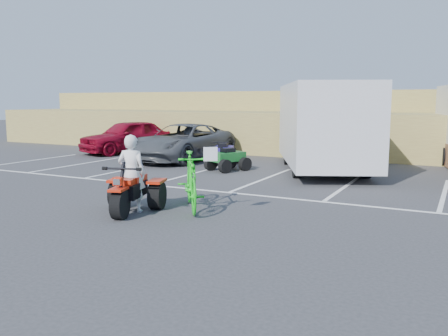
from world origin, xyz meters
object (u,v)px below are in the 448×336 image
at_px(quad_atv_green, 228,171).
at_px(red_car, 128,136).
at_px(green_dirt_bike, 191,181).
at_px(rider, 132,173).
at_px(quad_atv_blue, 223,165).
at_px(cargo_trailer, 324,124).
at_px(grey_pickup, 183,142).
at_px(red_trike_atv, 130,213).

bearing_deg(quad_atv_green, red_car, -179.83).
bearing_deg(green_dirt_bike, quad_atv_green, 73.30).
distance_m(rider, quad_atv_blue, 8.49).
height_order(red_car, cargo_trailer, cargo_trailer).
height_order(grey_pickup, red_car, red_car).
distance_m(red_trike_atv, green_dirt_bike, 1.59).
bearing_deg(red_car, red_trike_atv, -32.45).
bearing_deg(rider, grey_pickup, -82.15).
bearing_deg(cargo_trailer, rider, -129.22).
height_order(rider, red_car, rider).
height_order(green_dirt_bike, grey_pickup, grey_pickup).
distance_m(green_dirt_bike, grey_pickup, 9.54).
bearing_deg(cargo_trailer, red_trike_atv, -128.71).
xyz_separation_m(rider, grey_pickup, (-4.13, 8.79, -0.12)).
distance_m(red_trike_atv, quad_atv_blue, 8.60).
distance_m(red_car, quad_atv_blue, 6.51).
relative_size(green_dirt_bike, quad_atv_blue, 1.51).
bearing_deg(green_dirt_bike, red_trike_atv, -173.52).
height_order(grey_pickup, quad_atv_blue, grey_pickup).
xyz_separation_m(green_dirt_bike, grey_pickup, (-5.24, 7.97, 0.10)).
height_order(rider, quad_atv_green, rider).
bearing_deg(grey_pickup, quad_atv_blue, -12.56).
distance_m(quad_atv_blue, quad_atv_green, 1.67).
height_order(green_dirt_bike, cargo_trailer, cargo_trailer).
bearing_deg(red_trike_atv, green_dirt_bike, 24.78).
height_order(grey_pickup, cargo_trailer, cargo_trailer).
height_order(red_trike_atv, grey_pickup, grey_pickup).
xyz_separation_m(red_trike_atv, quad_atv_green, (-1.00, 6.99, 0.00)).
bearing_deg(red_car, green_dirt_bike, -26.13).
relative_size(rider, red_car, 0.38).
bearing_deg(quad_atv_blue, grey_pickup, 147.79).
xyz_separation_m(green_dirt_bike, quad_atv_green, (-2.07, 6.03, -0.68)).
relative_size(grey_pickup, quad_atv_green, 3.96).
bearing_deg(quad_atv_green, quad_atv_blue, 147.34).
relative_size(cargo_trailer, quad_atv_green, 5.13).
distance_m(red_trike_atv, grey_pickup, 9.89).
relative_size(rider, green_dirt_bike, 0.79).
bearing_deg(green_dirt_bike, cargo_trailer, 46.43).
distance_m(red_trike_atv, red_car, 13.02).
height_order(rider, grey_pickup, rider).
bearing_deg(red_car, quad_atv_green, -5.03).
distance_m(red_trike_atv, rider, 0.91).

